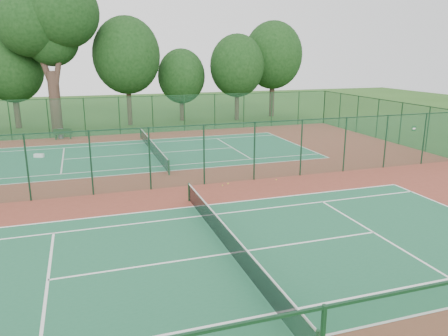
{
  "coord_description": "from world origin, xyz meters",
  "views": [
    {
      "loc": [
        -4.92,
        -23.24,
        7.3
      ],
      "look_at": [
        1.87,
        -2.6,
        1.6
      ],
      "focal_mm": 35.0,
      "sensor_mm": 36.0,
      "label": 1
    }
  ],
  "objects_px": {
    "trash_bin": "(61,133)",
    "big_tree": "(49,22)",
    "bench": "(63,134)",
    "kit_bag": "(39,156)"
  },
  "relations": [
    {
      "from": "trash_bin",
      "to": "bench",
      "type": "distance_m",
      "value": 0.55
    },
    {
      "from": "kit_bag",
      "to": "big_tree",
      "type": "distance_m",
      "value": 15.23
    },
    {
      "from": "big_tree",
      "to": "bench",
      "type": "bearing_deg",
      "value": -83.85
    },
    {
      "from": "trash_bin",
      "to": "bench",
      "type": "relative_size",
      "value": 0.55
    },
    {
      "from": "trash_bin",
      "to": "kit_bag",
      "type": "xyz_separation_m",
      "value": [
        -1.29,
        -7.34,
        -0.31
      ]
    },
    {
      "from": "trash_bin",
      "to": "bench",
      "type": "xyz_separation_m",
      "value": [
        0.2,
        -0.51,
        0.05
      ]
    },
    {
      "from": "trash_bin",
      "to": "kit_bag",
      "type": "relative_size",
      "value": 1.25
    },
    {
      "from": "kit_bag",
      "to": "big_tree",
      "type": "xyz_separation_m",
      "value": [
        0.99,
        11.5,
        9.94
      ]
    },
    {
      "from": "trash_bin",
      "to": "big_tree",
      "type": "xyz_separation_m",
      "value": [
        -0.3,
        4.16,
        9.63
      ]
    },
    {
      "from": "kit_bag",
      "to": "big_tree",
      "type": "relative_size",
      "value": 0.05
    }
  ]
}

